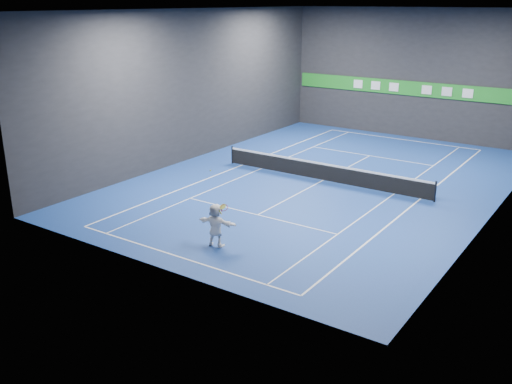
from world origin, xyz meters
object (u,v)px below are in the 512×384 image
Objects in this scene: player at (216,225)px; tennis_net at (323,171)px; tennis_ball at (210,170)px; tennis_racket at (223,208)px.

player is 10.26m from tennis_net.
tennis_racket is at bearing -9.50° from tennis_ball.
tennis_racket reaches higher than tennis_net.
player is 3.57× the size of tennis_racket.
tennis_racket is (0.71, -0.12, -1.40)m from tennis_ball.
tennis_ball reaches higher than tennis_racket.
tennis_racket reaches higher than player.
tennis_racket is (0.37, 0.05, 0.79)m from player.
tennis_ball is at bearing -36.20° from player.
player is 2.22m from tennis_ball.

